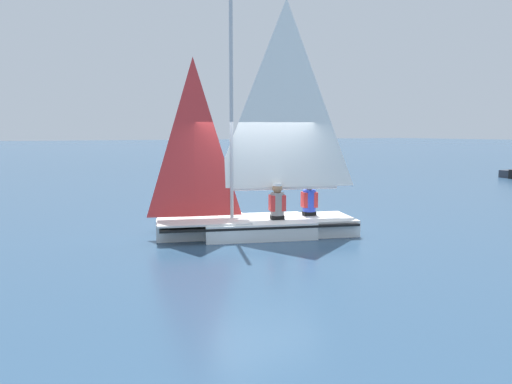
% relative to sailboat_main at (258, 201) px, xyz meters
% --- Properties ---
extents(ground_plane, '(260.00, 260.00, 0.00)m').
position_rel_sailboat_main_xyz_m(ground_plane, '(-0.04, 0.01, -0.76)').
color(ground_plane, '#2D4C6B').
extents(sailboat_main, '(4.59, 2.84, 5.26)m').
position_rel_sailboat_main_xyz_m(sailboat_main, '(0.00, 0.00, 0.00)').
color(sailboat_main, white).
rests_on(sailboat_main, ground_plane).
extents(sailor_helm, '(0.40, 0.38, 1.16)m').
position_rel_sailboat_main_xyz_m(sailor_helm, '(0.35, -0.27, -0.13)').
color(sailor_helm, black).
rests_on(sailor_helm, ground_plane).
extents(sailor_crew, '(0.40, 0.38, 1.16)m').
position_rel_sailboat_main_xyz_m(sailor_crew, '(1.27, -0.17, -0.13)').
color(sailor_crew, black).
rests_on(sailor_crew, ground_plane).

